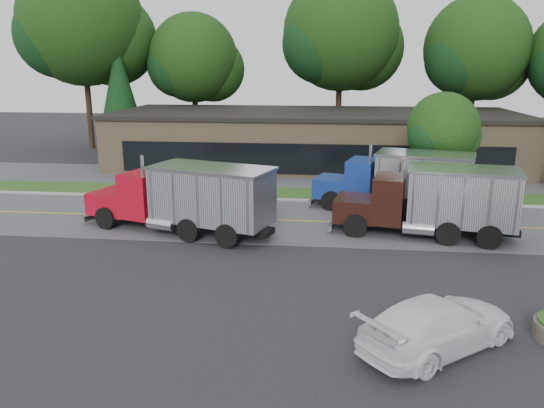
# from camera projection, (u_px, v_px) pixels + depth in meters

# --- Properties ---
(ground) EXTENTS (140.00, 140.00, 0.00)m
(ground) POSITION_uv_depth(u_px,v_px,m) (235.00, 289.00, 19.37)
(ground) COLOR #2E2E33
(ground) RESTS_ON ground
(road) EXTENTS (60.00, 8.00, 0.02)m
(road) POSITION_uv_depth(u_px,v_px,m) (265.00, 220.00, 28.02)
(road) COLOR slate
(road) RESTS_ON ground
(center_line) EXTENTS (60.00, 0.12, 0.01)m
(center_line) POSITION_uv_depth(u_px,v_px,m) (265.00, 220.00, 28.02)
(center_line) COLOR gold
(center_line) RESTS_ON ground
(curb) EXTENTS (60.00, 0.30, 0.12)m
(curb) POSITION_uv_depth(u_px,v_px,m) (274.00, 200.00, 32.06)
(curb) COLOR #9E9E99
(curb) RESTS_ON ground
(grass_verge) EXTENTS (60.00, 3.40, 0.03)m
(grass_verge) POSITION_uv_depth(u_px,v_px,m) (277.00, 194.00, 33.79)
(grass_verge) COLOR #264E1A
(grass_verge) RESTS_ON ground
(far_parking) EXTENTS (60.00, 7.00, 0.02)m
(far_parking) POSITION_uv_depth(u_px,v_px,m) (284.00, 178.00, 38.59)
(far_parking) COLOR slate
(far_parking) RESTS_ON ground
(strip_mall) EXTENTS (32.00, 12.00, 4.00)m
(strip_mall) POSITION_uv_depth(u_px,v_px,m) (314.00, 139.00, 43.64)
(strip_mall) COLOR #98805D
(strip_mall) RESTS_ON ground
(tree_far_a) EXTENTS (12.26, 11.54, 17.48)m
(tree_far_a) POSITION_uv_depth(u_px,v_px,m) (85.00, 29.00, 49.53)
(tree_far_a) COLOR #382619
(tree_far_a) RESTS_ON ground
(tree_far_b) EXTENTS (9.01, 8.48, 12.85)m
(tree_far_b) POSITION_uv_depth(u_px,v_px,m) (195.00, 62.00, 51.12)
(tree_far_b) COLOR #382619
(tree_far_b) RESTS_ON ground
(tree_far_c) EXTENTS (11.36, 10.70, 16.21)m
(tree_far_c) POSITION_uv_depth(u_px,v_px,m) (342.00, 38.00, 49.11)
(tree_far_c) COLOR #382619
(tree_far_c) RESTS_ON ground
(tree_far_d) EXTENTS (9.81, 9.23, 13.99)m
(tree_far_d) POSITION_uv_depth(u_px,v_px,m) (477.00, 54.00, 47.22)
(tree_far_d) COLOR #382619
(tree_far_d) RESTS_ON ground
(evergreen_left) EXTENTS (4.46, 4.46, 10.13)m
(evergreen_left) POSITION_uv_depth(u_px,v_px,m) (120.00, 92.00, 48.49)
(evergreen_left) COLOR #382619
(evergreen_left) RESTS_ON ground
(tree_verge) EXTENTS (4.51, 4.25, 6.44)m
(tree_verge) POSITION_uv_depth(u_px,v_px,m) (444.00, 131.00, 31.73)
(tree_verge) COLOR #382619
(tree_verge) RESTS_ON ground
(dump_truck_red) EXTENTS (9.93, 5.31, 3.36)m
(dump_truck_red) POSITION_uv_depth(u_px,v_px,m) (188.00, 197.00, 25.44)
(dump_truck_red) COLOR black
(dump_truck_red) RESTS_ON ground
(dump_truck_blue) EXTENTS (8.87, 4.66, 3.36)m
(dump_truck_blue) POSITION_uv_depth(u_px,v_px,m) (401.00, 180.00, 29.13)
(dump_truck_blue) COLOR black
(dump_truck_blue) RESTS_ON ground
(dump_truck_maroon) EXTENTS (8.62, 3.98, 3.36)m
(dump_truck_maroon) POSITION_uv_depth(u_px,v_px,m) (436.00, 200.00, 24.88)
(dump_truck_maroon) COLOR black
(dump_truck_maroon) RESTS_ON ground
(rally_car) EXTENTS (5.38, 4.97, 1.52)m
(rally_car) POSITION_uv_depth(u_px,v_px,m) (438.00, 324.00, 15.18)
(rally_car) COLOR white
(rally_car) RESTS_ON ground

